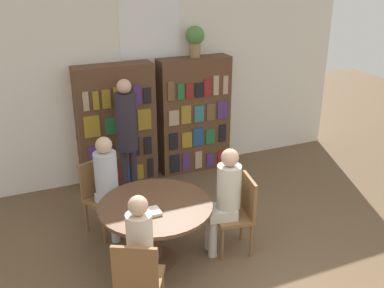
# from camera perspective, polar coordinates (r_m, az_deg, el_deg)

# --- Properties ---
(wall_back) EXTENTS (6.40, 0.07, 3.00)m
(wall_back) POSITION_cam_1_polar(r_m,az_deg,el_deg) (6.74, -5.23, 8.45)
(wall_back) COLOR silver
(wall_back) RESTS_ON ground_plane
(bookshelf_left) EXTENTS (1.11, 0.34, 1.79)m
(bookshelf_left) POSITION_cam_1_polar(r_m,az_deg,el_deg) (6.58, -9.59, 2.26)
(bookshelf_left) COLOR brown
(bookshelf_left) RESTS_ON ground_plane
(bookshelf_right) EXTENTS (1.11, 0.34, 1.79)m
(bookshelf_right) POSITION_cam_1_polar(r_m,az_deg,el_deg) (6.95, 0.28, 3.67)
(bookshelf_right) COLOR brown
(bookshelf_right) RESTS_ON ground_plane
(flower_vase) EXTENTS (0.27, 0.27, 0.46)m
(flower_vase) POSITION_cam_1_polar(r_m,az_deg,el_deg) (6.68, 0.39, 13.26)
(flower_vase) COLOR #997047
(flower_vase) RESTS_ON bookshelf_right
(reading_table) EXTENTS (1.23, 1.23, 0.70)m
(reading_table) POSITION_cam_1_polar(r_m,az_deg,el_deg) (4.88, -4.64, -8.81)
(reading_table) COLOR brown
(reading_table) RESTS_ON ground_plane
(chair_near_camera) EXTENTS (0.54, 0.54, 0.90)m
(chair_near_camera) POSITION_cam_1_polar(r_m,az_deg,el_deg) (4.17, -6.84, -16.54)
(chair_near_camera) COLOR brown
(chair_near_camera) RESTS_ON ground_plane
(chair_left_side) EXTENTS (0.53, 0.53, 0.90)m
(chair_left_side) POSITION_cam_1_polar(r_m,az_deg,el_deg) (5.56, -11.53, -6.08)
(chair_left_side) COLOR brown
(chair_left_side) RESTS_ON ground_plane
(chair_far_side) EXTENTS (0.47, 0.47, 0.90)m
(chair_far_side) POSITION_cam_1_polar(r_m,az_deg,el_deg) (5.12, 6.08, -8.39)
(chair_far_side) COLOR brown
(chair_far_side) RESTS_ON ground_plane
(seated_reader_left) EXTENTS (0.38, 0.41, 1.26)m
(seated_reader_left) POSITION_cam_1_polar(r_m,az_deg,el_deg) (5.34, -10.53, -4.66)
(seated_reader_left) COLOR #B2B7C6
(seated_reader_left) RESTS_ON ground_plane
(seated_reader_right) EXTENTS (0.39, 0.32, 1.27)m
(seated_reader_right) POSITION_cam_1_polar(r_m,az_deg,el_deg) (4.96, 4.21, -6.47)
(seated_reader_right) COLOR beige
(seated_reader_right) RESTS_ON ground_plane
(seated_reader_back) EXTENTS (0.36, 0.39, 1.25)m
(seated_reader_back) POSITION_cam_1_polar(r_m,az_deg,el_deg) (4.19, -6.45, -12.89)
(seated_reader_back) COLOR beige
(seated_reader_back) RESTS_ON ground_plane
(librarian_standing) EXTENTS (0.29, 0.56, 1.70)m
(librarian_standing) POSITION_cam_1_polar(r_m,az_deg,el_deg) (6.08, -8.33, 2.09)
(librarian_standing) COLOR #28232D
(librarian_standing) RESTS_ON ground_plane
(open_book_on_table) EXTENTS (0.24, 0.18, 0.03)m
(open_book_on_table) POSITION_cam_1_polar(r_m,az_deg,el_deg) (4.66, -5.52, -8.65)
(open_book_on_table) COLOR silver
(open_book_on_table) RESTS_ON reading_table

